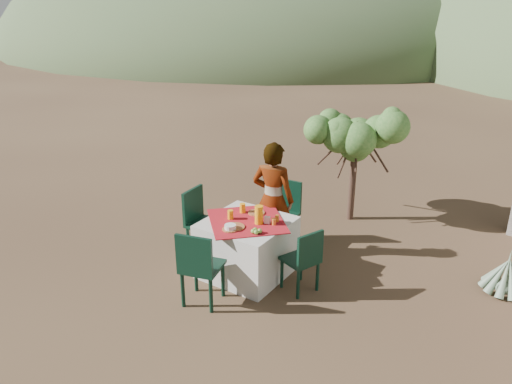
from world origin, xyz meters
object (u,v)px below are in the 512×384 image
juice_pitcher (259,215)px  chair_right (304,258)px  shrub_tree (360,141)px  person (273,200)px  agave (506,276)px  chair_far (283,210)px  table (247,247)px  chair_left (200,219)px  chair_near (199,265)px

juice_pitcher → chair_right: bearing=-0.7°
chair_right → shrub_tree: shrub_tree is taller
person → shrub_tree: size_ratio=0.99×
shrub_tree → agave: 2.86m
chair_far → person: (0.03, -0.35, 0.29)m
chair_right → table: bearing=-68.7°
table → chair_far: size_ratio=1.35×
chair_left → juice_pitcher: juice_pitcher is taller
chair_left → chair_right: bearing=-97.3°
table → person: size_ratio=0.79×
chair_far → agave: size_ratio=1.50×
person → juice_pitcher: bearing=95.9°
chair_left → agave: bearing=-75.3°
chair_left → juice_pitcher: 1.08m
table → person: 0.79m
chair_left → shrub_tree: shrub_tree is taller
agave → juice_pitcher: 3.16m
chair_near → agave: chair_near is taller
chair_far → agave: chair_far is taller
chair_left → person: size_ratio=0.59×
chair_far → juice_pitcher: bearing=-80.7°
chair_far → chair_near: bearing=-93.0°
shrub_tree → agave: bearing=-22.4°
chair_near → agave: 3.79m
chair_left → agave: 4.02m
agave → chair_right: bearing=-146.2°
chair_near → chair_left: 1.30m
chair_left → juice_pitcher: size_ratio=4.06×
person → chair_near: bearing=78.6°
juice_pitcher → person: bearing=106.2°
shrub_tree → table: bearing=-101.6°
table → juice_pitcher: size_ratio=5.48×
table → chair_near: bearing=-92.4°
chair_near → chair_left: (-0.81, 1.01, -0.00)m
chair_far → chair_left: size_ratio=1.00×
table → chair_right: bearing=0.6°
person → agave: 3.10m
table → agave: table is taller
chair_far → chair_near: size_ratio=1.00×
chair_far → shrub_tree: size_ratio=0.58×
person → agave: bearing=-176.0°
chair_right → juice_pitcher: (-0.66, 0.01, 0.41)m
table → shrub_tree: 2.64m
chair_near → agave: bearing=-156.5°
chair_near → juice_pitcher: (0.21, 0.94, 0.35)m
table → chair_left: (-0.85, 0.09, 0.15)m
person → shrub_tree: 1.90m
chair_right → agave: (2.09, 1.40, -0.25)m
chair_far → agave: bearing=4.7°
chair_near → juice_pitcher: juice_pitcher is taller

